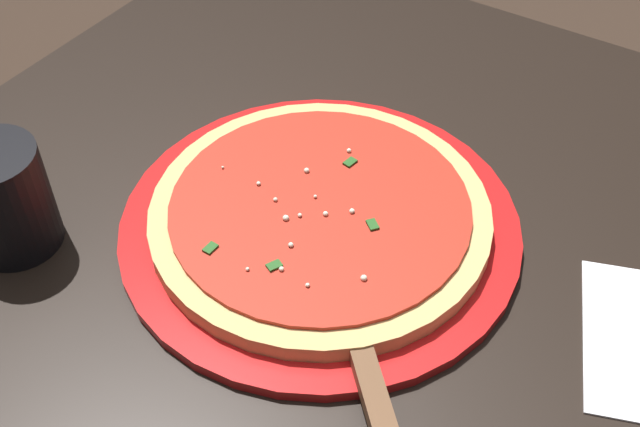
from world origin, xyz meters
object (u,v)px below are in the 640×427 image
pizza_server (367,376)px  cup_tall_drink (4,199)px  pizza (320,213)px  serving_plate (320,225)px

pizza_server → cup_tall_drink: cup_tall_drink is taller
pizza → serving_plate: bearing=-174.7°
pizza → cup_tall_drink: cup_tall_drink is taller
pizza → cup_tall_drink: size_ratio=3.01×
pizza → pizza_server: 0.17m
cup_tall_drink → serving_plate: bearing=125.2°
pizza → cup_tall_drink: 0.27m
serving_plate → pizza_server: pizza_server is taller
serving_plate → cup_tall_drink: 0.27m
serving_plate → pizza: size_ratio=1.18×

